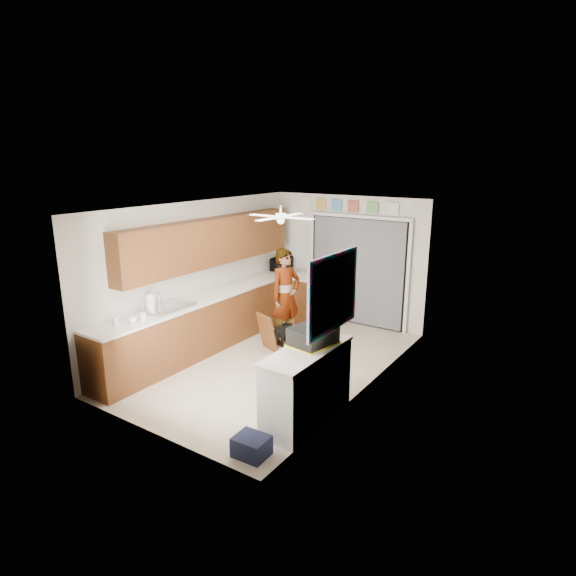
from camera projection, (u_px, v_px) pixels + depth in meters
The scene contains 41 objects.
floor at pixel (274, 362), 7.77m from camera, with size 5.00×5.00×0.00m, color #C0B29B.
ceiling at pixel (273, 206), 7.12m from camera, with size 5.00×5.00×0.00m, color white.
wall_back at pixel (347, 260), 9.45m from camera, with size 3.20×3.20×0.00m, color silver.
wall_front at pixel (146, 335), 5.44m from camera, with size 3.20×3.20×0.00m, color silver.
wall_left at pixel (198, 274), 8.30m from camera, with size 5.00×5.00×0.00m, color silver.
wall_right at pixel (369, 304), 6.59m from camera, with size 5.00×5.00×0.00m, color silver.
left_base_cabinets at pixel (213, 321), 8.35m from camera, with size 0.60×4.80×0.90m, color brown.
left_countertop at pixel (212, 295), 8.22m from camera, with size 0.62×4.80×0.04m, color white.
upper_cabinets at pixel (212, 242), 8.23m from camera, with size 0.32×4.00×0.80m, color brown.
sink_basin at pixel (168, 308), 7.41m from camera, with size 0.50×0.76×0.06m, color silver.
faucet at pixel (159, 300), 7.49m from camera, with size 0.03×0.03×0.22m, color silver.
peninsula_base at pixel (312, 301), 9.53m from camera, with size 1.00×0.60×0.90m, color brown.
peninsula_top at pixel (312, 278), 9.41m from camera, with size 1.04×0.64×0.04m, color white.
back_opening_recess at pixel (358, 272), 9.35m from camera, with size 2.00×0.06×2.10m, color black.
curtain_panel at pixel (357, 272), 9.31m from camera, with size 1.90×0.03×2.05m, color slate.
door_trim_left at pixel (312, 266), 9.87m from camera, with size 0.06×0.04×2.10m, color white.
door_trim_right at pixel (408, 279), 8.78m from camera, with size 0.06×0.04×2.10m, color white.
door_trim_head at pixel (359, 217), 9.04m from camera, with size 2.10×0.04×0.06m, color white.
header_frame_0 at pixel (321, 204), 9.47m from camera, with size 0.22×0.02×0.22m, color gold.
header_frame_1 at pixel (337, 205), 9.29m from camera, with size 0.22×0.02×0.22m, color #4B92C8.
header_frame_2 at pixel (353, 206), 9.10m from camera, with size 0.22×0.02×0.22m, color #B75344.
header_frame_3 at pixel (373, 208), 8.88m from camera, with size 0.22×0.02×0.22m, color #69AB62.
header_frame_4 at pixel (393, 209), 8.67m from camera, with size 0.22×0.02×0.22m, color white.
route66_sign at pixel (306, 204), 9.66m from camera, with size 0.22×0.02×0.26m, color silver.
right_counter_base at pixel (307, 386), 5.97m from camera, with size 0.50×1.40×0.90m, color white.
right_counter_top at pixel (307, 351), 5.85m from camera, with size 0.54×1.44×0.04m, color white.
abstract_painting at pixel (333, 293), 5.69m from camera, with size 0.03×1.15×0.95m, color #EA56B4.
ceiling_fan at pixel (281, 217), 7.32m from camera, with size 1.14×1.14×0.24m, color white.
microwave at pixel (282, 264), 9.93m from camera, with size 0.48×0.32×0.26m, color black.
cup at pixel (132, 320), 6.76m from camera, with size 0.12×0.12×0.10m, color white.
jar_a at pixel (143, 316), 6.87m from camera, with size 0.09×0.09×0.12m, color silver.
jar_b at pixel (116, 321), 6.65m from camera, with size 0.09×0.09×0.13m, color silver.
paper_towel_roll at pixel (150, 303), 7.24m from camera, with size 0.13×0.13×0.29m, color white.
suitcase at pixel (313, 335), 5.97m from camera, with size 0.42×0.55×0.24m, color black.
suitcase_rim at pixel (313, 344), 6.00m from camera, with size 0.44×0.58×0.02m, color yellow.
suitcase_lid at pixel (325, 310), 6.14m from camera, with size 0.42×0.03×0.50m, color black.
cardboard_box at pixel (281, 405), 6.19m from camera, with size 0.38×0.28×0.24m, color #C6843E.
navy_crate at pixel (251, 446), 5.31m from camera, with size 0.37×0.31×0.23m, color #151A34.
cabinet_door_panel at pixel (267, 333), 8.14m from camera, with size 0.44×0.03×0.66m, color brown.
man at pixel (286, 296), 8.41m from camera, with size 0.62×0.41×1.70m, color white.
dog at pixel (284, 334), 8.48m from camera, with size 0.21×0.49×0.39m, color black.
Camera 1 is at (4.17, -5.85, 3.20)m, focal length 30.00 mm.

